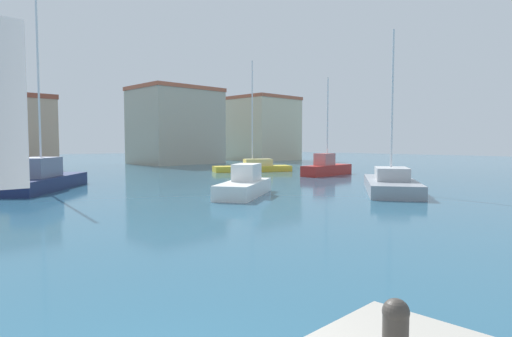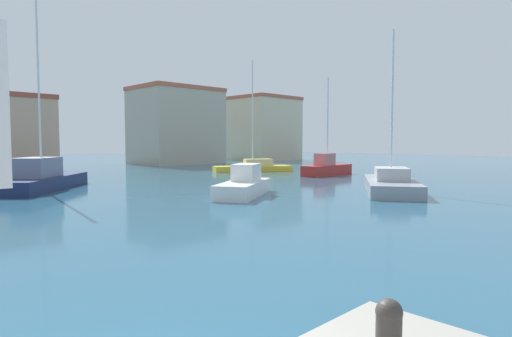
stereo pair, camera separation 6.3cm
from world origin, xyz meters
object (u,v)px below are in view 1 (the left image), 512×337
at_px(mooring_bollard, 395,331).
at_px(motorboat_white_center_channel, 244,185).
at_px(sailboat_yellow_behind_lamppost, 253,167).
at_px(sailboat_navy_mid_harbor, 40,178).
at_px(sailboat_grey_outer_mooring, 391,183).
at_px(sailboat_red_distant_north, 327,167).

distance_m(mooring_bollard, motorboat_white_center_channel, 19.91).
relative_size(sailboat_yellow_behind_lamppost, sailboat_navy_mid_harbor, 0.84).
height_order(sailboat_navy_mid_harbor, sailboat_grey_outer_mooring, sailboat_navy_mid_harbor).
distance_m(sailboat_navy_mid_harbor, sailboat_grey_outer_mooring, 21.15).
bearing_deg(sailboat_red_distant_north, mooring_bollard, -143.02).
bearing_deg(sailboat_yellow_behind_lamppost, sailboat_grey_outer_mooring, -109.32).
bearing_deg(sailboat_yellow_behind_lamppost, motorboat_white_center_channel, -135.64).
bearing_deg(motorboat_white_center_channel, sailboat_grey_outer_mooring, -33.53).
xyz_separation_m(mooring_bollard, sailboat_red_distant_north, (27.49, 20.70, -0.72)).
relative_size(mooring_bollard, sailboat_red_distant_north, 0.07).
relative_size(mooring_bollard, sailboat_yellow_behind_lamppost, 0.05).
xyz_separation_m(motorboat_white_center_channel, sailboat_navy_mid_harbor, (-7.09, 10.71, 0.14)).
height_order(mooring_bollard, sailboat_red_distant_north, sailboat_red_distant_north).
relative_size(motorboat_white_center_channel, sailboat_red_distant_north, 0.66).
relative_size(motorboat_white_center_channel, sailboat_navy_mid_harbor, 0.43).
distance_m(mooring_bollard, sailboat_grey_outer_mooring, 22.54).
height_order(mooring_bollard, sailboat_navy_mid_harbor, sailboat_navy_mid_harbor).
bearing_deg(sailboat_red_distant_north, motorboat_white_center_channel, -160.27).
height_order(sailboat_navy_mid_harbor, sailboat_red_distant_north, sailboat_navy_mid_harbor).
xyz_separation_m(sailboat_yellow_behind_lamppost, sailboat_navy_mid_harbor, (-20.72, -2.63, 0.25)).
bearing_deg(sailboat_navy_mid_harbor, sailboat_yellow_behind_lamppost, 7.23).
bearing_deg(mooring_bollard, sailboat_red_distant_north, 36.98).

